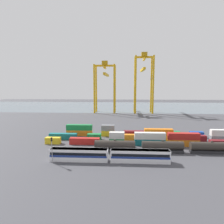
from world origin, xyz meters
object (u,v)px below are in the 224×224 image
Objects in this scene: shipping_container_11 at (126,137)px; gantry_crane_central at (144,77)px; passenger_train at (109,155)px; shipping_container_14 at (191,138)px; signal_mast at (52,147)px; shipping_container_10 at (94,137)px; freight_tank_row at (162,147)px; shipping_container_8 at (217,143)px; shipping_container_6 at (183,143)px; gantry_crane_west at (105,81)px.

gantry_crane_central is (15.45, 91.99, 29.40)m from shipping_container_11.
shipping_container_14 is at bearing 36.95° from passenger_train.
signal_mast is 29.02m from shipping_container_10.
freight_tank_row is 8.00× the size of shipping_container_8.
passenger_train is at bearing -147.14° from shipping_container_6.
shipping_container_11 is at bearing 50.19° from signal_mast.
gantry_crane_west reaches higher than shipping_container_10.
gantry_crane_central is at bearing 72.23° from signal_mast.
signal_mast is 0.66× the size of shipping_container_14.
passenger_train is at bearing -84.04° from gantry_crane_west.
passenger_train reaches higher than shipping_container_6.
signal_mast is 0.66× the size of shipping_container_6.
freight_tank_row is at bearing -139.34° from shipping_container_6.
freight_tank_row is at bearing 28.08° from passenger_train.
freight_tank_row is 3.99× the size of shipping_container_14.
passenger_train is 122.18m from gantry_crane_central.
freight_tank_row is at bearing 18.78° from signal_mast.
shipping_container_6 is (27.84, 17.99, -0.84)m from passenger_train.
gantry_crane_central reaches higher than shipping_container_8.
shipping_container_14 is (5.35, 6.98, 0.00)m from shipping_container_6.
shipping_container_6 is 2.00× the size of shipping_container_8.
shipping_container_11 is at bearing -79.20° from gantry_crane_west.
signal_mast is at bearing -160.73° from shipping_container_8.
shipping_container_8 is at bearing -61.97° from gantry_crane_west.
shipping_container_10 is (-36.31, 6.98, 0.00)m from shipping_container_6.
shipping_container_11 is at bearing 168.88° from shipping_container_8.
gantry_crane_west is at bearing 178.23° from gantry_crane_central.
shipping_container_10 is 0.14× the size of gantry_crane_west.
shipping_container_10 is (8.91, 27.35, -3.87)m from signal_mast.
gantry_crane_west reaches higher than shipping_container_6.
signal_mast is at bearing -92.40° from gantry_crane_west.
shipping_container_6 is (9.63, 8.27, -0.79)m from freight_tank_row.
gantry_crane_central is at bearing 80.47° from shipping_container_11.
freight_tank_row is 1.10× the size of gantry_crane_west.
signal_mast is 0.66× the size of shipping_container_11.
shipping_container_6 is 0.27× the size of gantry_crane_west.
gantry_crane_central reaches higher than gantry_crane_west.
passenger_train is 6.20× the size of shipping_container_8.
gantry_crane_west is (-45.51, 93.02, 26.09)m from shipping_container_14.
shipping_container_11 is at bearing -99.53° from gantry_crane_central.
gantry_crane_west is (-17.74, 93.02, 26.09)m from shipping_container_11.
gantry_crane_central reaches higher than shipping_container_14.
passenger_train is 20.64m from freight_tank_row.
shipping_container_11 is 0.24× the size of gantry_crane_central.
shipping_container_14 is (33.19, 24.96, -0.84)m from passenger_train.
shipping_container_6 is 1.00× the size of shipping_container_11.
shipping_container_10 is (-26.68, 15.25, -0.79)m from freight_tank_row.
freight_tank_row reaches higher than shipping_container_11.
shipping_container_10 and shipping_container_14 have the same top height.
passenger_train is 121.28m from gantry_crane_west.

